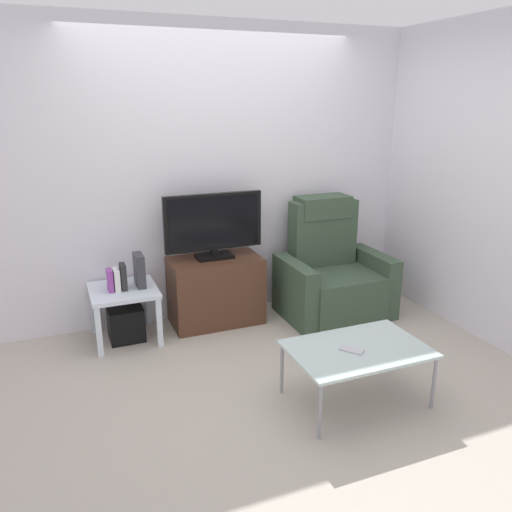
{
  "coord_description": "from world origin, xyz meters",
  "views": [
    {
      "loc": [
        -1.4,
        -3.26,
        1.97
      ],
      "look_at": [
        0.12,
        0.5,
        0.7
      ],
      "focal_mm": 35.82,
      "sensor_mm": 36.0,
      "label": 1
    }
  ],
  "objects_px": {
    "cell_phone": "(352,350)",
    "recliner_armchair": "(332,275)",
    "side_table": "(124,296)",
    "book_middle": "(117,280)",
    "subwoofer_box": "(126,323)",
    "game_console": "(139,270)",
    "book_rightmost": "(123,277)",
    "book_leftmost": "(110,280)",
    "tv_stand": "(216,290)",
    "television": "(214,224)",
    "coffee_table": "(357,351)"
  },
  "relations": [
    {
      "from": "book_leftmost",
      "to": "cell_phone",
      "type": "height_order",
      "value": "book_leftmost"
    },
    {
      "from": "book_rightmost",
      "to": "game_console",
      "type": "distance_m",
      "value": 0.14
    },
    {
      "from": "subwoofer_box",
      "to": "game_console",
      "type": "xyz_separation_m",
      "value": [
        0.14,
        0.01,
        0.45
      ]
    },
    {
      "from": "tv_stand",
      "to": "side_table",
      "type": "distance_m",
      "value": 0.82
    },
    {
      "from": "subwoofer_box",
      "to": "game_console",
      "type": "height_order",
      "value": "game_console"
    },
    {
      "from": "television",
      "to": "coffee_table",
      "type": "distance_m",
      "value": 1.74
    },
    {
      "from": "tv_stand",
      "to": "subwoofer_box",
      "type": "xyz_separation_m",
      "value": [
        -0.81,
        -0.04,
        -0.16
      ]
    },
    {
      "from": "recliner_armchair",
      "to": "subwoofer_box",
      "type": "relative_size",
      "value": 3.79
    },
    {
      "from": "subwoofer_box",
      "to": "book_rightmost",
      "type": "bearing_deg",
      "value": -70.21
    },
    {
      "from": "side_table",
      "to": "subwoofer_box",
      "type": "bearing_deg",
      "value": 135.0
    },
    {
      "from": "coffee_table",
      "to": "cell_phone",
      "type": "bearing_deg",
      "value": -160.07
    },
    {
      "from": "book_leftmost",
      "to": "cell_phone",
      "type": "relative_size",
      "value": 1.21
    },
    {
      "from": "television",
      "to": "recliner_armchair",
      "type": "relative_size",
      "value": 0.81
    },
    {
      "from": "side_table",
      "to": "game_console",
      "type": "distance_m",
      "value": 0.25
    },
    {
      "from": "book_rightmost",
      "to": "coffee_table",
      "type": "distance_m",
      "value": 1.99
    },
    {
      "from": "book_leftmost",
      "to": "game_console",
      "type": "bearing_deg",
      "value": 6.98
    },
    {
      "from": "game_console",
      "to": "cell_phone",
      "type": "bearing_deg",
      "value": -55.0
    },
    {
      "from": "book_middle",
      "to": "game_console",
      "type": "bearing_deg",
      "value": 8.88
    },
    {
      "from": "cell_phone",
      "to": "subwoofer_box",
      "type": "bearing_deg",
      "value": 90.71
    },
    {
      "from": "cell_phone",
      "to": "recliner_armchair",
      "type": "bearing_deg",
      "value": 26.75
    },
    {
      "from": "side_table",
      "to": "subwoofer_box",
      "type": "distance_m",
      "value": 0.24
    },
    {
      "from": "tv_stand",
      "to": "side_table",
      "type": "xyz_separation_m",
      "value": [
        -0.81,
        -0.04,
        0.08
      ]
    },
    {
      "from": "book_leftmost",
      "to": "book_rightmost",
      "type": "distance_m",
      "value": 0.11
    },
    {
      "from": "side_table",
      "to": "game_console",
      "type": "xyz_separation_m",
      "value": [
        0.14,
        0.01,
        0.21
      ]
    },
    {
      "from": "game_console",
      "to": "cell_phone",
      "type": "relative_size",
      "value": 1.84
    },
    {
      "from": "coffee_table",
      "to": "television",
      "type": "bearing_deg",
      "value": 106.86
    },
    {
      "from": "book_middle",
      "to": "coffee_table",
      "type": "relative_size",
      "value": 0.2
    },
    {
      "from": "television",
      "to": "subwoofer_box",
      "type": "height_order",
      "value": "television"
    },
    {
      "from": "coffee_table",
      "to": "game_console",
      "type": "bearing_deg",
      "value": 126.83
    },
    {
      "from": "recliner_armchair",
      "to": "book_leftmost",
      "type": "relative_size",
      "value": 5.96
    },
    {
      "from": "side_table",
      "to": "book_leftmost",
      "type": "distance_m",
      "value": 0.19
    },
    {
      "from": "game_console",
      "to": "cell_phone",
      "type": "height_order",
      "value": "game_console"
    },
    {
      "from": "book_middle",
      "to": "coffee_table",
      "type": "distance_m",
      "value": 2.02
    },
    {
      "from": "book_middle",
      "to": "subwoofer_box",
      "type": "bearing_deg",
      "value": 23.01
    },
    {
      "from": "coffee_table",
      "to": "book_middle",
      "type": "bearing_deg",
      "value": 131.72
    },
    {
      "from": "recliner_armchair",
      "to": "side_table",
      "type": "bearing_deg",
      "value": 179.78
    },
    {
      "from": "recliner_armchair",
      "to": "game_console",
      "type": "bearing_deg",
      "value": 179.09
    },
    {
      "from": "television",
      "to": "book_rightmost",
      "type": "relative_size",
      "value": 4.0
    },
    {
      "from": "television",
      "to": "subwoofer_box",
      "type": "distance_m",
      "value": 1.12
    },
    {
      "from": "side_table",
      "to": "book_middle",
      "type": "bearing_deg",
      "value": -156.99
    },
    {
      "from": "recliner_armchair",
      "to": "side_table",
      "type": "relative_size",
      "value": 2.0
    },
    {
      "from": "book_leftmost",
      "to": "game_console",
      "type": "xyz_separation_m",
      "value": [
        0.24,
        0.03,
        0.05
      ]
    },
    {
      "from": "side_table",
      "to": "game_console",
      "type": "relative_size",
      "value": 1.96
    },
    {
      "from": "tv_stand",
      "to": "subwoofer_box",
      "type": "relative_size",
      "value": 2.82
    },
    {
      "from": "book_leftmost",
      "to": "subwoofer_box",
      "type": "bearing_deg",
      "value": 11.31
    },
    {
      "from": "side_table",
      "to": "book_middle",
      "type": "height_order",
      "value": "book_middle"
    },
    {
      "from": "book_rightmost",
      "to": "coffee_table",
      "type": "relative_size",
      "value": 0.24
    },
    {
      "from": "side_table",
      "to": "cell_phone",
      "type": "xyz_separation_m",
      "value": [
        1.23,
        -1.54,
        0.02
      ]
    },
    {
      "from": "book_rightmost",
      "to": "game_console",
      "type": "xyz_separation_m",
      "value": [
        0.14,
        0.03,
        0.03
      ]
    },
    {
      "from": "book_rightmost",
      "to": "recliner_armchair",
      "type": "bearing_deg",
      "value": -3.77
    }
  ]
}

